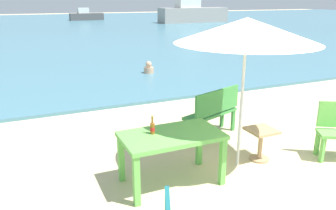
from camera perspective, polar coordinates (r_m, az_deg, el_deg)
The scene contains 10 objects.
ground_plane at distance 4.85m, azimuth 23.35°, elevation -15.77°, with size 120.00×120.00×0.00m, color beige.
sea_water at distance 32.87m, azimuth -18.78°, elevation 12.39°, with size 120.00×50.00×0.08m, color teal.
picnic_table_green at distance 4.73m, azimuth 0.59°, elevation -6.10°, with size 1.40×0.80×0.76m.
beer_bottle_amber at distance 4.66m, azimuth -2.66°, elevation -3.81°, with size 0.07×0.07×0.26m.
patio_umbrella at distance 5.02m, azimuth 13.15°, elevation 12.18°, with size 2.10×2.10×2.30m.
side_table_wood at distance 5.71m, azimuth 15.41°, elevation -5.71°, with size 0.44×0.44×0.54m.
bench_green_right at distance 6.41m, azimuth 7.68°, elevation -0.84°, with size 1.25×0.73×0.95m.
swimmer_person at distance 11.68m, azimuth -3.28°, elevation 6.21°, with size 0.34×0.34×0.41m.
boat_ferry at distance 41.28m, azimuth -13.69°, elevation 14.46°, with size 3.80×1.04×1.38m.
boat_cargo_ship at distance 36.62m, azimuth 4.14°, elevation 15.26°, with size 7.29×1.99×2.65m.
Camera 1 is at (-3.19, -2.61, 2.56)m, focal length 36.03 mm.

